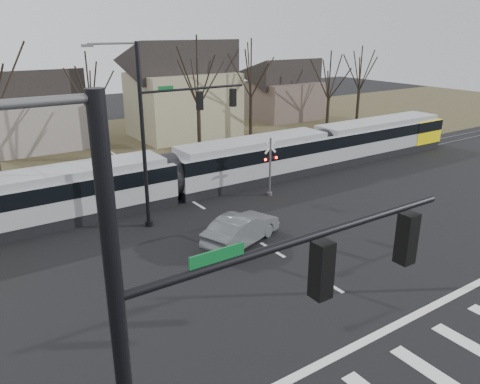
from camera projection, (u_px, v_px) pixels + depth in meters
ground at (361, 304)px, 19.42m from camera, size 140.00×140.00×0.00m
grass_verge at (105, 148)px, 44.46m from camera, size 140.00×28.00×0.01m
crosswalk at (448, 356)px, 16.29m from camera, size 27.00×2.60×0.01m
stop_line at (396, 325)px, 18.01m from camera, size 28.00×0.35×0.01m
lane_dashes at (183, 196)px, 31.94m from camera, size 0.18×30.00×0.01m
rail_pair at (184, 196)px, 31.77m from camera, size 90.00×1.52×0.06m
tram at (252, 159)px, 34.42m from camera, size 41.94×3.11×3.18m
sedan at (241, 229)px, 24.67m from camera, size 4.89×6.03×1.62m
signal_pole_near_left at (224, 372)px, 7.35m from camera, size 9.28×0.44×10.20m
signal_pole_far at (169, 125)px, 26.05m from camera, size 9.28×0.44×10.20m
rail_crossing_signal at (270, 169)px, 31.44m from camera, size 1.08×0.36×4.00m
tree_row at (147, 102)px, 39.16m from camera, size 59.20×7.20×10.00m
house_b at (34, 106)px, 43.64m from camera, size 8.64×7.56×7.65m
house_c at (182, 85)px, 48.26m from camera, size 10.80×8.64×10.10m
house_d at (283, 86)px, 58.15m from camera, size 8.64×7.56×7.65m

